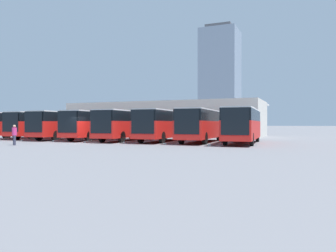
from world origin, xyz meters
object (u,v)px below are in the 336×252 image
(bus_3, at_px, (127,124))
(bus_4, at_px, (97,124))
(bus_2, at_px, (163,124))
(pedestrian, at_px, (14,134))
(bus_5, at_px, (66,124))
(bus_0, at_px, (243,124))
(bus_7, at_px, (20,124))
(bus_6, at_px, (44,124))
(bus_1, at_px, (202,124))

(bus_3, height_order, bus_4, same)
(bus_2, xyz_separation_m, pedestrian, (9.23, 10.55, -0.86))
(bus_3, bearing_deg, bus_5, -3.99)
(bus_0, bearing_deg, bus_7, -5.71)
(bus_6, bearing_deg, bus_4, 172.56)
(bus_5, xyz_separation_m, pedestrian, (-3.13, 10.22, -0.86))
(bus_2, height_order, bus_3, same)
(bus_7, bearing_deg, pedestrian, 131.95)
(bus_2, distance_m, bus_3, 4.14)
(bus_5, distance_m, bus_6, 4.19)
(bus_0, distance_m, bus_3, 12.36)
(bus_4, relative_size, bus_5, 1.00)
(bus_5, relative_size, bus_6, 1.00)
(bus_1, height_order, bus_2, same)
(bus_6, bearing_deg, bus_2, 174.79)
(bus_1, height_order, bus_7, same)
(bus_0, distance_m, bus_4, 16.48)
(bus_3, xyz_separation_m, bus_5, (8.24, -0.06, 0.00))
(bus_4, bearing_deg, bus_2, 177.02)
(bus_1, bearing_deg, bus_0, 170.07)
(bus_4, bearing_deg, bus_6, -7.44)
(bus_0, relative_size, bus_7, 1.00)
(bus_2, bearing_deg, bus_3, 1.70)
(bus_6, bearing_deg, pedestrian, 119.76)
(bus_5, xyz_separation_m, bus_7, (8.24, -0.93, 0.00))
(bus_2, relative_size, bus_3, 1.00)
(bus_5, relative_size, pedestrian, 6.30)
(bus_5, bearing_deg, bus_7, -10.05)
(bus_2, distance_m, bus_7, 20.61)
(bus_3, height_order, bus_5, same)
(bus_5, height_order, bus_6, same)
(bus_1, xyz_separation_m, bus_5, (16.48, 0.32, 0.00))
(bus_1, relative_size, bus_6, 1.00)
(bus_4, relative_size, bus_7, 1.00)
(bus_3, distance_m, bus_6, 12.39)
(bus_2, xyz_separation_m, bus_3, (4.12, 0.38, 0.00))
(bus_2, bearing_deg, bus_1, 176.38)
(bus_3, bearing_deg, bus_1, 179.05)
(bus_1, distance_m, bus_2, 4.12)
(bus_1, xyz_separation_m, bus_2, (4.12, -0.00, 0.00))
(bus_0, relative_size, bus_2, 1.00)
(bus_1, height_order, bus_3, same)
(bus_6, height_order, pedestrian, bus_6)
(bus_1, relative_size, bus_3, 1.00)
(bus_4, height_order, bus_5, same)
(bus_1, bearing_deg, bus_3, -0.95)
(bus_1, bearing_deg, bus_2, -3.62)
(bus_3, xyz_separation_m, bus_7, (16.48, -0.99, 0.00))
(bus_1, height_order, bus_5, same)
(bus_0, height_order, bus_5, same)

